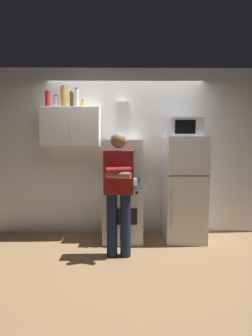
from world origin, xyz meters
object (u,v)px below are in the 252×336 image
object	(u,v)px
microwave	(185,128)
bottle_vodka_clear	(77,98)
bottle_canister_steel	(56,102)
range_hood	(123,137)
stove_oven	(123,212)
refrigerator	(184,189)
bottle_spice_jar	(82,104)
upper_cabinet	(71,127)
bottle_soda_red	(48,100)
cooking_pot	(131,182)
person_standing	(119,190)
bottle_liquor_amber	(63,97)
bottle_beer_brown	(72,100)

from	to	relation	value
microwave	bottle_vodka_clear	xyz separation A→B (m)	(-1.65, 0.08, 0.45)
microwave	bottle_canister_steel	size ratio (longest dim) A/B	2.47
range_hood	stove_oven	bearing A→B (deg)	-90.00
refrigerator	microwave	world-z (taller)	microwave
stove_oven	bottle_spice_jar	world-z (taller)	bottle_spice_jar
upper_cabinet	bottle_soda_red	distance (m)	0.55
microwave	bottle_soda_red	world-z (taller)	bottle_soda_red
range_hood	bottle_soda_red	distance (m)	1.28
cooking_pot	upper_cabinet	bearing A→B (deg)	165.27
upper_cabinet	stove_oven	distance (m)	1.55
refrigerator	bottle_spice_jar	world-z (taller)	bottle_spice_jar
person_standing	bottle_soda_red	world-z (taller)	bottle_soda_red
stove_oven	bottle_soda_red	size ratio (longest dim) A/B	3.47
bottle_vodka_clear	bottle_liquor_amber	world-z (taller)	bottle_liquor_amber
range_hood	bottle_vodka_clear	bearing A→B (deg)	-177.40
refrigerator	person_standing	xyz separation A→B (m)	(-1.00, -0.61, 0.10)
stove_oven	bottle_beer_brown	size ratio (longest dim) A/B	3.50
bottle_soda_red	person_standing	bearing A→B (deg)	-33.30
bottle_soda_red	bottle_liquor_amber	xyz separation A→B (m)	(0.23, 0.04, 0.04)
person_standing	bottle_spice_jar	world-z (taller)	bottle_spice_jar
cooking_pot	microwave	bearing A→B (deg)	9.57
refrigerator	bottle_liquor_amber	xyz separation A→B (m)	(-1.87, 0.16, 1.41)
person_standing	range_hood	bearing A→B (deg)	86.09
bottle_canister_steel	bottle_liquor_amber	size ratio (longest dim) A/B	0.57
cooking_pot	bottle_soda_red	distance (m)	1.80
bottle_vodka_clear	cooking_pot	bearing A→B (deg)	-14.43
bottle_vodka_clear	microwave	bearing A→B (deg)	-2.63
bottle_soda_red	bottle_spice_jar	bearing A→B (deg)	3.55
stove_oven	bottle_soda_red	xyz separation A→B (m)	(-1.15, 0.12, 1.74)
bottle_liquor_amber	bottle_beer_brown	bearing A→B (deg)	-15.58
refrigerator	bottle_spice_jar	xyz separation A→B (m)	(-1.57, 0.15, 1.31)
person_standing	bottle_vodka_clear	xyz separation A→B (m)	(-0.65, 0.70, 1.29)
upper_cabinet	bottle_beer_brown	bearing A→B (deg)	-11.84
range_hood	bottle_canister_steel	size ratio (longest dim) A/B	3.86
upper_cabinet	bottle_canister_steel	xyz separation A→B (m)	(-0.24, 0.04, 0.39)
bottle_soda_red	cooking_pot	bearing A→B (deg)	-10.44
bottle_vodka_clear	stove_oven	bearing A→B (deg)	-7.70
range_hood	microwave	world-z (taller)	range_hood
bottle_spice_jar	bottle_vodka_clear	xyz separation A→B (m)	(-0.08, -0.05, 0.08)
bottle_beer_brown	bottle_vodka_clear	world-z (taller)	bottle_vodka_clear
range_hood	person_standing	world-z (taller)	range_hood
bottle_soda_red	bottle_canister_steel	bearing A→B (deg)	23.62
cooking_pot	bottle_canister_steel	size ratio (longest dim) A/B	1.42
refrigerator	microwave	bearing A→B (deg)	90.90
range_hood	bottle_spice_jar	size ratio (longest dim) A/B	5.80
microwave	bottle_beer_brown	xyz separation A→B (m)	(-1.73, 0.10, 0.43)
bottle_soda_red	bottle_vodka_clear	world-z (taller)	bottle_vodka_clear
microwave	person_standing	bearing A→B (deg)	-148.00
person_standing	bottle_liquor_amber	world-z (taller)	bottle_liquor_amber
bottle_soda_red	bottle_spice_jar	xyz separation A→B (m)	(0.53, 0.03, -0.06)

